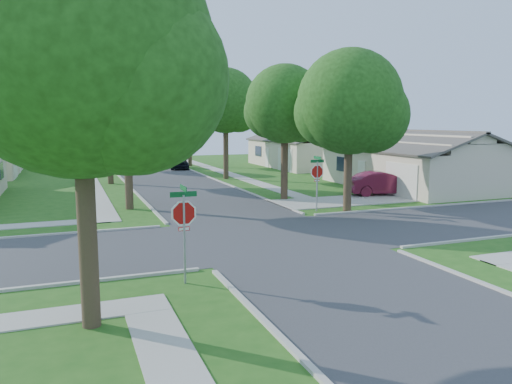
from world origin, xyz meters
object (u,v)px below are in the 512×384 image
at_px(tree_ne_corner, 351,107).
at_px(tree_w_mid, 108,99).
at_px(stop_sign_ne, 317,174).
at_px(car_driveway, 383,183).
at_px(car_curb_east, 178,161).
at_px(tree_sw_corner, 82,57).
at_px(tree_e_near, 286,108).
at_px(tree_e_mid, 226,104).
at_px(car_curb_west, 106,155).
at_px(house_ne_far, 304,152).
at_px(house_ne_near, 413,167).
at_px(tree_w_near, 127,97).
at_px(tree_w_far, 98,114).
at_px(tree_e_far, 190,110).
at_px(stop_sign_sw, 184,217).

bearing_deg(tree_ne_corner, tree_w_mid, 123.22).
bearing_deg(tree_ne_corner, stop_sign_ne, 163.45).
relative_size(car_driveway, car_curb_east, 1.05).
bearing_deg(car_driveway, tree_sw_corner, 140.49).
xyz_separation_m(tree_e_near, tree_e_mid, (0.01, 12.00, 0.61)).
height_order(stop_sign_ne, car_curb_west, stop_sign_ne).
height_order(house_ne_far, car_driveway, house_ne_far).
bearing_deg(house_ne_near, tree_e_near, -169.96).
relative_size(car_curb_east, car_curb_west, 0.95).
distance_m(tree_w_mid, tree_ne_corner, 20.10).
bearing_deg(tree_e_mid, tree_w_near, -128.08).
bearing_deg(house_ne_far, tree_w_mid, -158.83).
height_order(tree_e_mid, tree_w_near, tree_e_mid).
xyz_separation_m(tree_e_near, car_driveway, (6.75, -0.64, -4.86)).
height_order(tree_w_far, house_ne_near, tree_w_far).
relative_size(tree_e_far, car_curb_west, 1.83).
bearing_deg(tree_w_far, stop_sign_ne, -72.30).
relative_size(tree_e_near, house_ne_far, 0.61).
relative_size(tree_w_mid, house_ne_far, 0.70).
relative_size(tree_e_far, house_ne_far, 0.64).
bearing_deg(stop_sign_ne, car_curb_west, 101.03).
xyz_separation_m(tree_w_far, tree_sw_corner, (-2.78, -41.00, 0.76)).
xyz_separation_m(tree_sw_corner, car_curb_west, (4.24, 52.22, -5.57)).
height_order(stop_sign_sw, tree_sw_corner, tree_sw_corner).
bearing_deg(tree_w_far, tree_sw_corner, -93.89).
bearing_deg(tree_ne_corner, car_curb_west, 103.12).
bearing_deg(stop_sign_ne, tree_sw_corner, -136.06).
height_order(stop_sign_sw, car_curb_east, stop_sign_sw).
xyz_separation_m(tree_w_far, car_curb_east, (7.48, -2.76, -4.74)).
distance_m(stop_sign_sw, tree_e_mid, 27.71).
distance_m(stop_sign_ne, house_ne_far, 26.80).
height_order(tree_w_mid, house_ne_far, tree_w_mid).
bearing_deg(car_curb_west, tree_e_far, 121.00).
distance_m(tree_w_mid, car_driveway, 21.28).
xyz_separation_m(tree_ne_corner, house_ne_far, (9.63, 24.79, -4.08)).
distance_m(tree_ne_corner, car_curb_west, 42.41).
distance_m(tree_sw_corner, car_curb_east, 39.97).
relative_size(tree_e_near, tree_e_mid, 0.90).
bearing_deg(tree_w_near, house_ne_far, 44.09).
distance_m(stop_sign_sw, tree_ne_corner, 14.64).
relative_size(tree_e_mid, house_ne_near, 0.68).
relative_size(tree_sw_corner, house_ne_far, 0.70).
height_order(tree_e_mid, house_ne_far, tree_e_mid).
bearing_deg(stop_sign_ne, tree_e_near, 89.32).
xyz_separation_m(stop_sign_ne, tree_e_near, (0.05, 4.31, 3.61)).
bearing_deg(tree_w_mid, tree_e_far, 54.15).
relative_size(tree_w_mid, tree_w_far, 1.19).
relative_size(house_ne_near, car_curb_east, 3.01).
bearing_deg(tree_sw_corner, car_driveway, 39.05).
bearing_deg(house_ne_near, tree_e_far, 116.03).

